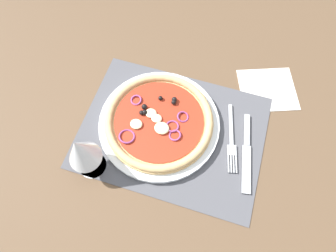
% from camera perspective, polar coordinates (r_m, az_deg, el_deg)
% --- Properties ---
extents(ground_plane, '(1.90, 1.40, 0.02)m').
position_cam_1_polar(ground_plane, '(0.71, 0.83, -1.58)').
color(ground_plane, brown).
extents(placemat, '(0.45, 0.33, 0.00)m').
position_cam_1_polar(placemat, '(0.70, 0.85, -1.14)').
color(placemat, '#4C4C51').
rests_on(placemat, ground_plane).
extents(plate, '(0.30, 0.30, 0.01)m').
position_cam_1_polar(plate, '(0.70, -1.79, 0.52)').
color(plate, white).
rests_on(plate, placemat).
extents(pizza, '(0.27, 0.27, 0.03)m').
position_cam_1_polar(pizza, '(0.68, -1.86, 1.15)').
color(pizza, tan).
rests_on(pizza, plate).
extents(fork, '(0.06, 0.18, 0.00)m').
position_cam_1_polar(fork, '(0.70, 12.71, -2.98)').
color(fork, '#B2B5BA').
rests_on(fork, placemat).
extents(knife, '(0.05, 0.20, 0.01)m').
position_cam_1_polar(knife, '(0.70, 15.60, -5.25)').
color(knife, '#B2B5BA').
rests_on(knife, placemat).
extents(wine_glass, '(0.07, 0.07, 0.15)m').
position_cam_1_polar(wine_glass, '(0.60, -17.23, -4.83)').
color(wine_glass, silver).
rests_on(wine_glass, ground_plane).
extents(napkin, '(0.18, 0.18, 0.00)m').
position_cam_1_polar(napkin, '(0.80, 19.51, 7.02)').
color(napkin, silver).
rests_on(napkin, ground_plane).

